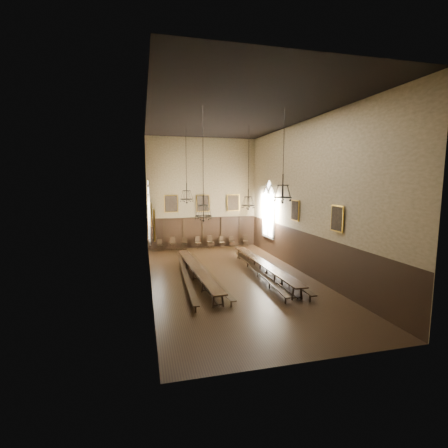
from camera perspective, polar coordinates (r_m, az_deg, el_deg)
name	(u,v)px	position (r m, az deg, el deg)	size (l,w,h in m)	color
floor	(231,278)	(18.87, 1.32, -9.46)	(9.00, 18.00, 0.02)	black
ceiling	(232,116)	(18.38, 1.41, 18.52)	(9.00, 18.00, 0.02)	black
wall_back	(203,193)	(26.85, -3.80, 5.39)	(9.00, 0.02, 9.00)	#927E5A
wall_front	(315,217)	(9.72, 15.68, 1.27)	(9.00, 0.02, 9.00)	#927E5A
wall_left	(149,201)	(17.42, -13.13, 4.03)	(0.02, 18.00, 9.00)	#927E5A
wall_right	(305,198)	(19.76, 14.11, 4.39)	(0.02, 18.00, 9.00)	#927E5A
wainscot_panelling	(231,257)	(18.54, 1.33, -5.74)	(9.00, 18.00, 2.50)	black
table_left	(197,274)	(18.43, -4.72, -8.70)	(1.14, 9.30, 0.72)	black
table_right	(263,269)	(19.51, 6.90, -7.79)	(0.79, 9.45, 0.74)	black
bench_left_outer	(186,277)	(18.23, -6.74, -9.21)	(0.62, 9.43, 0.42)	black
bench_left_inner	(208,274)	(18.64, -2.90, -8.77)	(0.66, 9.54, 0.43)	black
bench_right_inner	(257,272)	(19.11, 5.88, -8.42)	(0.72, 9.28, 0.42)	black
bench_right_outer	(273,270)	(19.66, 8.63, -7.95)	(0.50, 9.92, 0.45)	black
chair_0	(160,247)	(26.42, -11.12, -4.03)	(0.48, 0.48, 0.89)	black
chair_1	(173,246)	(26.55, -8.94, -3.83)	(0.55, 0.55, 1.03)	black
chair_2	(185,246)	(26.65, -6.95, -3.83)	(0.45, 0.45, 0.90)	black
chair_3	(198,245)	(26.75, -4.57, -3.70)	(0.55, 0.55, 0.99)	black
chair_4	(210,244)	(26.92, -2.42, -3.60)	(0.51, 0.51, 1.02)	black
chair_5	(222,244)	(27.19, -0.37, -3.55)	(0.47, 0.47, 0.90)	black
chair_6	(232,244)	(27.40, 1.39, -3.48)	(0.42, 0.42, 0.88)	black
chair_7	(246,243)	(27.72, 3.80, -3.33)	(0.46, 0.46, 0.93)	black
chandelier_back_left	(187,194)	(20.46, -6.58, 5.28)	(0.81, 0.81, 4.76)	black
chandelier_back_right	(248,200)	(21.23, 4.29, 4.19)	(0.87, 0.87, 5.22)	black
chandelier_front_left	(204,208)	(15.63, -3.62, 2.78)	(0.81, 0.81, 5.30)	black
chandelier_front_right	(283,192)	(16.32, 10.27, 5.60)	(0.92, 0.92, 4.45)	black
portrait_back_0	(171,204)	(26.42, -9.30, 3.53)	(1.10, 0.12, 1.40)	gold
portrait_back_1	(203,203)	(26.77, -3.73, 3.66)	(1.10, 0.12, 1.40)	gold
portrait_back_2	(233,203)	(27.36, 1.64, 3.76)	(1.10, 0.12, 1.40)	gold
portrait_left_0	(151,214)	(18.48, -12.71, 1.74)	(0.12, 1.00, 1.30)	gold
portrait_left_1	(154,224)	(14.01, -12.22, -0.05)	(0.12, 1.00, 1.30)	gold
portrait_right_0	(295,210)	(20.64, 12.41, 2.34)	(0.12, 1.00, 1.30)	gold
portrait_right_1	(337,219)	(16.76, 19.27, 0.92)	(0.12, 1.00, 1.30)	gold
window_right	(269,209)	(24.78, 7.85, 2.60)	(0.20, 2.20, 4.60)	white
window_left	(149,212)	(22.99, -13.11, 2.09)	(0.20, 2.20, 4.60)	white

